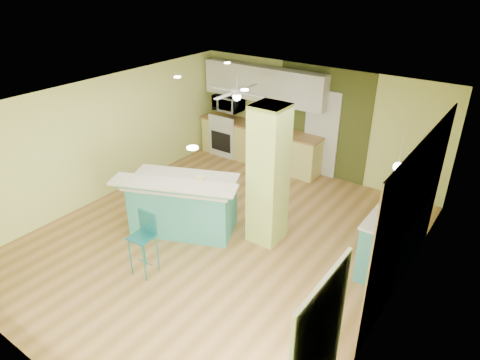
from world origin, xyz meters
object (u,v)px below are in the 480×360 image
side_counter (393,238)px  fruit_bowl (274,129)px  bar_stool (145,233)px  canister (201,182)px  peninsula (183,204)px

side_counter → fruit_bowl: fruit_bowl is taller
bar_stool → canister: 1.34m
peninsula → canister: 0.71m
peninsula → fruit_bowl: size_ratio=7.29×
canister → side_counter: bearing=21.0°
side_counter → bar_stool: bearing=-141.8°
bar_stool → canister: size_ratio=5.61×
bar_stool → fruit_bowl: size_ratio=3.35×
canister → peninsula: bearing=-174.3°
side_counter → fruit_bowl: size_ratio=4.92×
side_counter → peninsula: bearing=-160.7°
fruit_bowl → canister: canister is taller
fruit_bowl → canister: bearing=-80.6°
peninsula → canister: bearing=-17.8°
side_counter → canister: canister is taller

